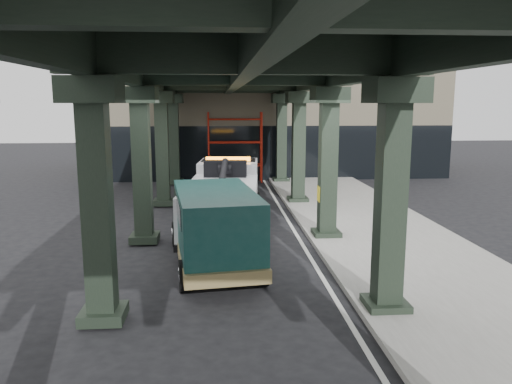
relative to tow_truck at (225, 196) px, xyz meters
name	(u,v)px	position (x,y,z in m)	size (l,w,h in m)	color
ground	(253,259)	(0.75, -3.33, -1.27)	(90.00, 90.00, 0.00)	black
sidewalk	(381,236)	(5.25, -1.33, -1.19)	(5.00, 40.00, 0.15)	gray
lane_stripe	(299,240)	(2.45, -1.33, -1.26)	(0.12, 38.00, 0.01)	silver
viaduct	(236,72)	(0.35, -1.33, 4.19)	(7.40, 32.00, 6.40)	black
building	(262,111)	(2.75, 16.67, 2.73)	(22.00, 10.00, 8.00)	#C6B793
scaffolding	(235,145)	(0.75, 11.32, 0.84)	(3.08, 0.88, 4.00)	#B41D0E
tow_truck	(225,196)	(0.00, 0.00, 0.00)	(2.92, 8.09, 2.60)	black
towed_van	(215,225)	(-0.35, -3.90, -0.08)	(2.76, 5.65, 2.20)	#103B37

